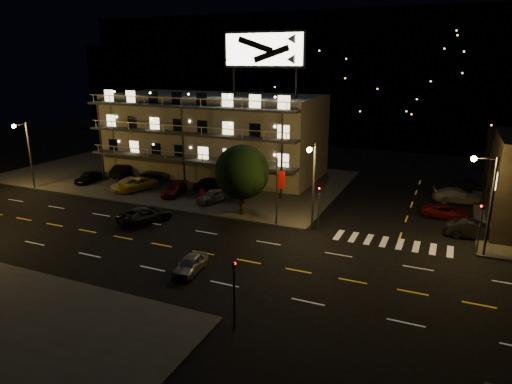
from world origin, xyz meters
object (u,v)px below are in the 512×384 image
at_px(tree, 241,174).
at_px(lot_car_4, 213,196).
at_px(side_car_0, 475,230).
at_px(lot_car_2, 136,184).
at_px(lot_car_7, 154,176).
at_px(road_car_west, 145,215).
at_px(road_car_east, 190,264).

distance_m(tree, lot_car_4, 6.20).
bearing_deg(lot_car_4, tree, -7.66).
bearing_deg(side_car_0, lot_car_4, 87.70).
relative_size(lot_car_2, lot_car_4, 1.29).
height_order(lot_car_4, side_car_0, side_car_0).
xyz_separation_m(lot_car_7, side_car_0, (36.65, -4.57, -0.05)).
bearing_deg(road_car_west, tree, -123.08).
distance_m(lot_car_7, road_car_west, 15.10).
height_order(lot_car_2, road_car_east, lot_car_2).
bearing_deg(lot_car_7, road_car_west, 147.28).
xyz_separation_m(lot_car_2, side_car_0, (36.03, -0.09, -0.10)).
distance_m(lot_car_7, road_car_east, 26.75).
distance_m(tree, road_car_west, 9.95).
bearing_deg(road_car_east, lot_car_7, 126.70).
xyz_separation_m(side_car_0, road_car_west, (-28.49, -8.13, -0.03)).
xyz_separation_m(side_car_0, road_car_east, (-18.99, -15.52, -0.14)).
bearing_deg(lot_car_7, side_car_0, -162.57).
bearing_deg(lot_car_4, lot_car_2, -161.16).
distance_m(lot_car_2, side_car_0, 36.03).
relative_size(tree, lot_car_4, 1.74).
distance_m(lot_car_4, road_car_west, 8.45).
xyz_separation_m(lot_car_2, road_car_west, (7.54, -8.22, -0.13)).
distance_m(road_car_east, road_car_west, 12.03).
distance_m(tree, lot_car_2, 15.68).
bearing_deg(lot_car_4, side_car_0, 21.03).
bearing_deg(side_car_0, road_car_east, 126.46).
bearing_deg(tree, road_car_west, -143.90).
distance_m(tree, road_car_east, 13.52).
xyz_separation_m(road_car_east, road_car_west, (-9.49, 7.39, 0.12)).
relative_size(lot_car_7, road_car_east, 1.25).
bearing_deg(lot_car_2, lot_car_4, 20.60).
bearing_deg(lot_car_2, side_car_0, 22.15).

